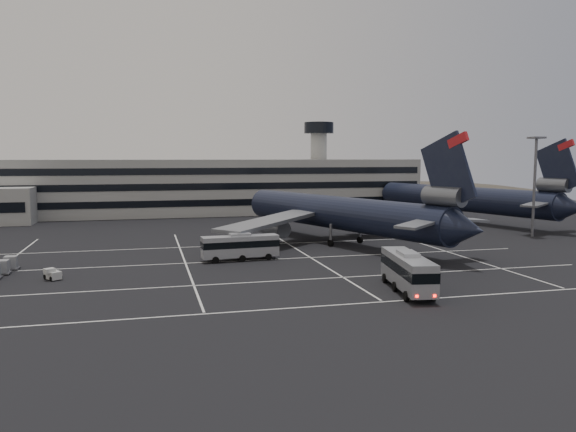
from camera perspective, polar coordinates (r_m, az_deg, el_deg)
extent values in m
plane|color=black|center=(75.69, -5.62, -5.14)|extent=(260.00, 260.00, 0.00)
cube|color=silver|center=(54.59, -2.11, -9.50)|extent=(90.00, 0.25, 0.01)
cube|color=silver|center=(66.03, -4.31, -6.78)|extent=(90.00, 0.25, 0.01)
cube|color=silver|center=(79.57, -6.05, -4.59)|extent=(90.00, 0.25, 0.01)
cube|color=silver|center=(93.26, -7.28, -3.04)|extent=(90.00, 0.25, 0.01)
cube|color=silver|center=(80.93, -10.47, -4.48)|extent=(0.25, 55.00, 0.01)
cube|color=silver|center=(83.98, 1.90, -4.00)|extent=(0.25, 55.00, 0.01)
cube|color=silver|center=(92.46, 15.14, -3.28)|extent=(0.25, 55.00, 0.01)
cube|color=gray|center=(146.06, -9.89, 2.93)|extent=(120.00, 18.00, 14.00)
cube|color=black|center=(137.29, -9.57, 1.28)|extent=(118.00, 0.20, 1.60)
cube|color=black|center=(137.03, -9.60, 2.95)|extent=(118.00, 0.20, 1.60)
cube|color=black|center=(136.89, -9.63, 4.50)|extent=(118.00, 0.20, 1.60)
cylinder|color=gray|center=(154.50, 3.13, 4.66)|extent=(4.40, 4.40, 22.00)
cylinder|color=black|center=(154.66, 3.15, 8.92)|extent=(8.00, 8.00, 3.00)
ellipsoid|color=#38332B|center=(249.60, -25.45, -0.35)|extent=(196.00, 140.00, 32.00)
ellipsoid|color=#38332B|center=(248.47, -4.62, -0.51)|extent=(252.00, 180.00, 44.00)
ellipsoid|color=#38332B|center=(272.88, 12.18, 0.91)|extent=(168.00, 120.00, 24.00)
cylinder|color=slate|center=(112.31, 23.74, 2.64)|extent=(0.50, 0.50, 18.00)
cube|color=slate|center=(112.22, 23.94, 7.28)|extent=(2.40, 2.40, 0.35)
cylinder|color=black|center=(95.32, 5.12, 0.32)|extent=(21.84, 46.98, 5.60)
cone|color=black|center=(116.64, -3.10, 1.38)|extent=(6.81, 6.16, 5.60)
cone|color=black|center=(76.89, 17.79, -1.30)|extent=(6.46, 6.43, 5.04)
cube|color=black|center=(78.52, 15.94, 4.32)|extent=(3.74, 9.06, 10.97)
cube|color=red|center=(77.58, 16.89, 7.38)|extent=(1.63, 3.22, 2.24)
cylinder|color=#595B60|center=(79.00, 15.59, 1.94)|extent=(4.61, 6.56, 2.70)
cube|color=slate|center=(76.49, 13.21, -0.76)|extent=(8.06, 6.71, 0.87)
cube|color=slate|center=(82.86, 17.13, -0.35)|extent=(7.89, 4.24, 0.87)
cube|color=slate|center=(89.69, -1.88, -0.53)|extent=(19.99, 18.86, 1.75)
cylinder|color=#595B60|center=(94.01, -1.32, -1.27)|extent=(4.43, 6.09, 2.70)
cube|color=slate|center=(105.19, 9.68, 0.36)|extent=(22.16, 6.18, 1.75)
cylinder|color=#595B60|center=(105.51, 7.36, -0.52)|extent=(4.43, 6.09, 2.70)
cylinder|color=slate|center=(107.86, -0.09, -0.59)|extent=(0.44, 0.44, 3.00)
cylinder|color=black|center=(108.06, -0.09, -1.46)|extent=(0.85, 1.21, 1.10)
cylinder|color=slate|center=(92.12, 4.36, -1.75)|extent=(0.44, 0.44, 3.00)
cylinder|color=black|center=(92.35, 4.35, -2.76)|extent=(0.85, 1.21, 1.10)
cylinder|color=slate|center=(96.22, 7.33, -1.45)|extent=(0.44, 0.44, 3.00)
cylinder|color=black|center=(96.45, 7.32, -2.42)|extent=(0.85, 1.21, 1.10)
cylinder|color=black|center=(132.70, 17.26, 1.67)|extent=(19.12, 47.59, 5.60)
cone|color=black|center=(151.41, 9.86, 2.36)|extent=(6.65, 5.92, 5.60)
cone|color=black|center=(116.76, 26.97, 0.73)|extent=(6.26, 6.23, 5.04)
cube|color=black|center=(118.29, 25.70, 4.45)|extent=(3.19, 9.22, 10.97)
cube|color=red|center=(117.47, 26.41, 6.46)|extent=(1.45, 3.25, 2.24)
cylinder|color=#595B60|center=(118.67, 25.43, 2.87)|extent=(4.31, 6.52, 2.70)
cube|color=slate|center=(115.70, 23.99, 1.13)|extent=(8.12, 6.41, 0.87)
cube|color=slate|center=(122.65, 26.25, 1.27)|extent=(7.74, 3.80, 0.87)
cylinder|color=slate|center=(132.95, 17.22, 0.38)|extent=(0.44, 0.44, 3.00)
cylinder|color=black|center=(133.11, 17.19, -0.32)|extent=(0.79, 1.20, 1.10)
cube|color=#989AA0|center=(62.69, 12.06, -5.44)|extent=(4.80, 12.61, 3.36)
cube|color=black|center=(62.62, 12.07, -5.08)|extent=(4.87, 12.68, 1.06)
cube|color=#989AA0|center=(62.35, 12.10, -3.75)|extent=(2.32, 3.61, 0.39)
cylinder|color=black|center=(58.65, 11.92, -7.99)|extent=(0.53, 1.12, 1.07)
cylinder|color=black|center=(59.50, 14.53, -7.85)|extent=(0.53, 1.12, 1.07)
cylinder|color=black|center=(62.68, 10.79, -7.06)|extent=(0.53, 1.12, 1.07)
cylinder|color=black|center=(63.47, 13.25, -6.95)|extent=(0.53, 1.12, 1.07)
cylinder|color=black|center=(66.74, 9.80, -6.24)|extent=(0.53, 1.12, 1.07)
cylinder|color=black|center=(67.49, 12.12, -6.15)|extent=(0.53, 1.12, 1.07)
cube|color=#FF0C05|center=(56.96, 12.96, -7.95)|extent=(0.29, 0.13, 0.25)
cube|color=#FF0C05|center=(57.52, 14.68, -7.86)|extent=(0.29, 0.13, 0.25)
cube|color=#989AA0|center=(79.84, -4.88, -3.07)|extent=(11.03, 3.31, 2.97)
cube|color=black|center=(79.78, -4.88, -2.82)|extent=(11.10, 3.37, 0.94)
cube|color=#989AA0|center=(79.59, -4.89, -1.89)|extent=(3.08, 1.81, 0.35)
cylinder|color=black|center=(79.90, -2.00, -4.18)|extent=(0.97, 0.39, 0.95)
cylinder|color=black|center=(82.24, -2.49, -3.89)|extent=(0.97, 0.39, 0.95)
cylinder|color=black|center=(78.92, -4.65, -4.32)|extent=(0.97, 0.39, 0.95)
cylinder|color=black|center=(81.28, -5.08, -4.02)|extent=(0.97, 0.39, 0.95)
cylinder|color=black|center=(78.10, -7.37, -4.46)|extent=(0.97, 0.39, 0.95)
cylinder|color=black|center=(80.49, -7.72, -4.15)|extent=(0.97, 0.39, 0.95)
cube|color=#BABAB5|center=(73.08, -22.78, -5.53)|extent=(2.28, 2.59, 0.93)
cube|color=#BABAB5|center=(72.50, -22.63, -5.12)|extent=(1.46, 1.40, 0.52)
cylinder|color=black|center=(72.17, -22.91, -5.91)|extent=(0.51, 0.61, 0.58)
cylinder|color=black|center=(72.63, -22.08, -5.80)|extent=(0.51, 0.61, 0.58)
cylinder|color=black|center=(73.65, -23.44, -5.69)|extent=(0.51, 0.61, 0.58)
cylinder|color=black|center=(74.11, -22.63, -5.59)|extent=(0.51, 0.61, 0.58)
cube|color=#2D2D30|center=(78.86, -27.02, -5.21)|extent=(2.14, 2.39, 0.18)
cylinder|color=black|center=(78.87, -27.02, -5.25)|extent=(0.10, 0.20, 0.20)
cube|color=gray|center=(78.71, -27.05, -4.58)|extent=(1.71, 1.71, 1.56)
cube|color=#2D2D30|center=(81.56, -26.29, -4.82)|extent=(2.14, 2.39, 0.18)
cylinder|color=black|center=(81.57, -26.29, -4.86)|extent=(0.10, 0.20, 0.20)
cube|color=gray|center=(81.41, -26.32, -4.22)|extent=(1.71, 1.71, 1.56)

